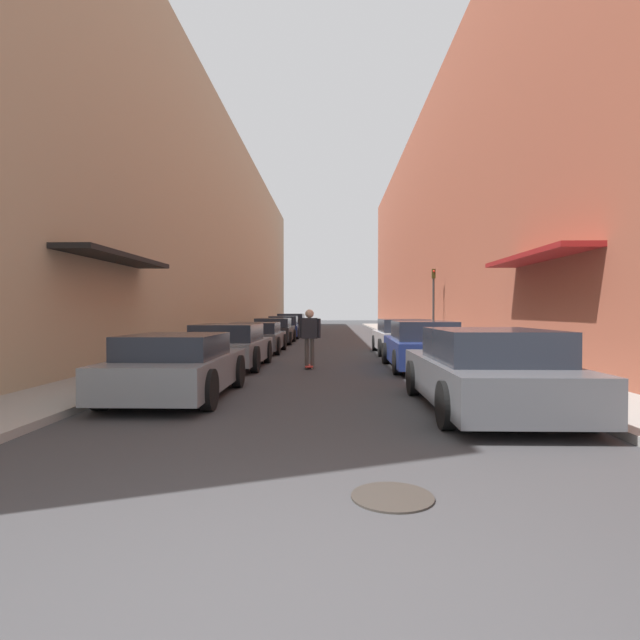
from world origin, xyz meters
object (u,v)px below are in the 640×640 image
(parked_car_left_0, at_px, (178,366))
(parked_car_left_2, at_px, (256,338))
(parked_car_right_2, at_px, (402,337))
(traffic_light, at_px, (433,297))
(parked_car_left_4, at_px, (284,328))
(parked_car_left_1, at_px, (229,346))
(parked_car_right_0, at_px, (487,371))
(skateboarder, at_px, (309,332))
(parked_car_left_3, at_px, (274,331))
(parked_car_left_5, at_px, (291,324))
(manhole_cover, at_px, (392,497))
(parked_car_right_1, at_px, (422,346))

(parked_car_left_0, bearing_deg, parked_car_left_2, 90.56)
(parked_car_right_2, bearing_deg, traffic_light, 67.42)
(parked_car_left_0, relative_size, parked_car_left_4, 0.98)
(parked_car_left_1, height_order, parked_car_left_2, parked_car_left_1)
(traffic_light, bearing_deg, parked_car_left_2, -147.79)
(parked_car_right_0, relative_size, parked_car_right_2, 1.06)
(parked_car_left_0, bearing_deg, skateboarder, 65.50)
(parked_car_left_2, height_order, parked_car_left_3, parked_car_left_3)
(parked_car_left_5, distance_m, traffic_light, 13.08)
(parked_car_left_0, height_order, parked_car_right_2, parked_car_right_2)
(parked_car_left_3, height_order, manhole_cover, parked_car_left_3)
(parked_car_left_5, bearing_deg, parked_car_left_4, -90.15)
(parked_car_left_3, bearing_deg, manhole_cover, -80.49)
(parked_car_right_1, bearing_deg, parked_car_left_3, 116.36)
(parked_car_left_5, bearing_deg, parked_car_left_0, -89.97)
(parked_car_left_3, height_order, parked_car_right_1, parked_car_right_1)
(parked_car_left_4, bearing_deg, parked_car_left_0, -89.92)
(parked_car_left_1, distance_m, parked_car_left_3, 10.50)
(parked_car_left_1, height_order, parked_car_left_4, parked_car_left_4)
(parked_car_left_5, relative_size, parked_car_right_1, 0.96)
(parked_car_right_2, bearing_deg, parked_car_right_0, -90.77)
(parked_car_right_1, relative_size, manhole_cover, 6.22)
(parked_car_right_0, distance_m, parked_car_right_1, 5.67)
(parked_car_left_2, xyz_separation_m, parked_car_left_5, (0.08, 15.36, 0.10))
(parked_car_left_0, bearing_deg, parked_car_left_5, 90.03)
(parked_car_left_0, distance_m, parked_car_left_2, 10.00)
(parked_car_left_3, relative_size, parked_car_right_0, 0.97)
(skateboarder, distance_m, manhole_cover, 9.68)
(parked_car_left_4, bearing_deg, parked_car_left_3, -90.29)
(parked_car_right_0, relative_size, parked_car_right_1, 1.01)
(parked_car_left_3, bearing_deg, traffic_light, -3.62)
(parked_car_left_2, distance_m, skateboarder, 5.71)
(parked_car_right_2, distance_m, manhole_cover, 14.48)
(parked_car_left_0, relative_size, parked_car_left_5, 0.94)
(parked_car_left_3, xyz_separation_m, parked_car_right_2, (5.46, -5.82, 0.01))
(parked_car_left_3, bearing_deg, parked_car_left_0, -89.80)
(parked_car_left_3, relative_size, parked_car_left_4, 1.07)
(parked_car_left_1, xyz_separation_m, skateboarder, (2.25, -0.07, 0.40))
(parked_car_right_1, bearing_deg, skateboarder, 177.48)
(parked_car_left_2, relative_size, parked_car_right_1, 0.90)
(skateboarder, relative_size, traffic_light, 0.47)
(parked_car_left_5, relative_size, traffic_light, 1.21)
(parked_car_left_2, xyz_separation_m, traffic_light, (7.72, 4.86, 1.69))
(parked_car_left_5, bearing_deg, parked_car_left_2, -90.31)
(skateboarder, bearing_deg, parked_car_left_0, -114.50)
(parked_car_left_5, bearing_deg, parked_car_right_0, -78.68)
(parked_car_left_5, xyz_separation_m, skateboarder, (2.19, -20.58, 0.33))
(parked_car_left_4, height_order, parked_car_right_2, parked_car_left_4)
(parked_car_right_1, bearing_deg, parked_car_left_4, 108.81)
(parked_car_right_1, xyz_separation_m, traffic_light, (2.37, 10.22, 1.64))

